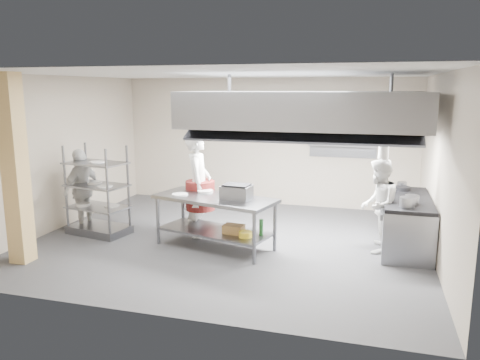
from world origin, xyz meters
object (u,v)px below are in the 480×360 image
(chef_line, at_px, (378,205))
(stockpot, at_px, (412,200))
(pass_rack, at_px, (97,190))
(cooking_range, at_px, (406,224))
(chef_plating, at_px, (82,189))
(griddle, at_px, (237,193))
(island, at_px, (215,222))
(chef_head, at_px, (198,184))

(chef_line, bearing_deg, stockpot, 79.45)
(pass_rack, relative_size, cooking_range, 0.85)
(chef_line, bearing_deg, cooking_range, 131.68)
(chef_plating, height_order, griddle, chef_plating)
(island, distance_m, pass_rack, 2.45)
(island, bearing_deg, cooking_range, 30.63)
(chef_plating, relative_size, griddle, 3.34)
(cooking_range, bearing_deg, pass_rack, -172.34)
(chef_head, height_order, griddle, chef_head)
(pass_rack, bearing_deg, chef_head, 23.95)
(pass_rack, height_order, griddle, pass_rack)
(island, xyz_separation_m, pass_rack, (-2.42, 0.15, 0.40))
(chef_plating, bearing_deg, island, 91.09)
(chef_line, xyz_separation_m, griddle, (-2.31, -0.65, 0.22))
(chef_plating, bearing_deg, stockpot, 98.55)
(chef_plating, distance_m, griddle, 3.32)
(chef_head, xyz_separation_m, griddle, (0.94, -0.66, 0.05))
(island, relative_size, pass_rack, 1.25)
(pass_rack, distance_m, chef_line, 5.16)
(pass_rack, xyz_separation_m, cooking_range, (5.62, 0.76, -0.43))
(cooking_range, distance_m, chef_head, 3.79)
(chef_plating, xyz_separation_m, griddle, (3.29, -0.41, 0.22))
(chef_line, height_order, chef_plating, chef_line)
(chef_head, relative_size, chef_line, 1.22)
(cooking_range, xyz_separation_m, griddle, (-2.79, -0.97, 0.61))
(pass_rack, xyz_separation_m, chef_plating, (-0.46, 0.19, -0.05))
(island, distance_m, chef_plating, 2.92)
(chef_line, relative_size, chef_plating, 1.00)
(chef_line, bearing_deg, pass_rack, -77.01)
(chef_plating, bearing_deg, griddle, 90.82)
(chef_plating, xyz_separation_m, stockpot, (6.11, 0.07, 0.17))
(pass_rack, distance_m, stockpot, 5.66)
(island, xyz_separation_m, cooking_range, (3.20, 0.91, -0.04))
(griddle, bearing_deg, stockpot, 14.58)
(chef_plating, bearing_deg, pass_rack, 75.55)
(cooking_range, xyz_separation_m, stockpot, (0.03, -0.49, 0.56))
(pass_rack, distance_m, griddle, 2.84)
(cooking_range, bearing_deg, stockpot, -86.02)
(pass_rack, xyz_separation_m, stockpot, (5.65, 0.26, 0.12))
(cooking_range, bearing_deg, chef_line, -146.45)
(cooking_range, height_order, chef_plating, chef_plating)
(island, relative_size, stockpot, 9.59)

